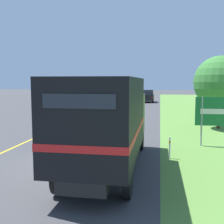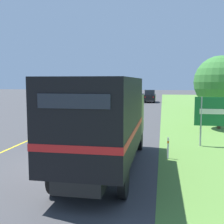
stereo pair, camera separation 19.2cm
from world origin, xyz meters
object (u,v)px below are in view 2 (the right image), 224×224
Objects in this scene: lead_car_blue_ahead at (138,92)px; roadside_tree_far at (218,81)px; highway_sign at (218,112)px; horse_trailer_truck at (105,119)px; roadside_tree_near at (221,82)px; lead_car_white at (108,105)px; delineator_post at (168,147)px; lead_car_black_ahead at (150,96)px.

roadside_tree_far reaches higher than lead_car_blue_ahead.
highway_sign is at bearing -100.06° from roadside_tree_far.
roadside_tree_near is (6.09, 10.70, 1.36)m from horse_trailer_truck.
roadside_tree_far reaches higher than lead_car_white.
lead_car_blue_ahead is at bearing 99.95° from highway_sign.
horse_trailer_truck is 6.94m from highway_sign.
roadside_tree_far is at bearing 74.92° from delineator_post.
highway_sign is (8.38, -13.49, 0.89)m from lead_car_white.
roadside_tree_near reaches higher than highway_sign.
roadside_tree_far is (8.31, -11.10, 2.44)m from lead_car_black_ahead.
lead_car_blue_ahead is 43.02m from roadside_tree_near.
lead_car_black_ahead reaches higher than delineator_post.
horse_trailer_truck reaches higher than lead_car_white.
delineator_post is at bearing -105.08° from roadside_tree_far.
lead_car_white is at bearing 100.66° from horse_trailer_truck.
lead_car_white is at bearing 121.87° from highway_sign.
lead_car_black_ahead is at bearing 78.33° from lead_car_white.
lead_car_white is 34.21m from lead_car_blue_ahead.
highway_sign is at bearing -101.37° from roadside_tree_near.
lead_car_blue_ahead is at bearing 102.82° from roadside_tree_near.
lead_car_black_ahead is 33.49m from delineator_post.
highway_sign is 3.07× the size of delineator_post.
horse_trailer_truck is at bearing -135.22° from highway_sign.
highway_sign is at bearing 44.78° from horse_trailer_truck.
roadside_tree_far reaches higher than roadside_tree_near.
highway_sign is at bearing -80.05° from lead_car_blue_ahead.
roadside_tree_far reaches higher than horse_trailer_truck.
roadside_tree_far is at bearing 80.50° from roadside_tree_near.
highway_sign is 3.99m from delineator_post.
horse_trailer_truck is 8.43× the size of delineator_post.
roadside_tree_near reaches higher than lead_car_white.
lead_car_black_ahead reaches higher than lead_car_white.
roadside_tree_near is 13.89m from roadside_tree_far.
lead_car_blue_ahead is at bearing 101.63° from lead_car_black_ahead.
horse_trailer_truck is 1.85× the size of lead_car_black_ahead.
roadside_tree_far reaches higher than highway_sign.
lead_car_blue_ahead is 50.83m from delineator_post.
highway_sign is 19.88m from roadside_tree_far.
horse_trailer_truck is 3.48m from delineator_post.
lead_car_black_ahead is 0.84× the size of roadside_tree_near.
lead_car_blue_ahead reaches higher than lead_car_white.
roadside_tree_near is (9.53, -41.89, 2.36)m from lead_car_blue_ahead.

